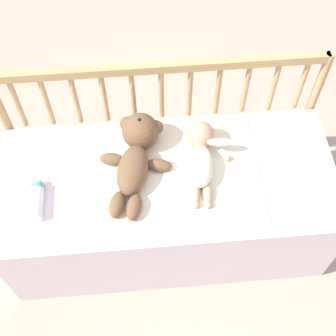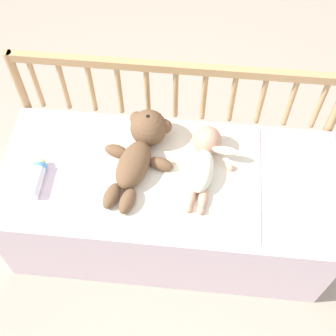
{
  "view_description": "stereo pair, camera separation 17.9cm",
  "coord_description": "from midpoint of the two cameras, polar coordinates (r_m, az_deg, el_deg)",
  "views": [
    {
      "loc": [
        -0.08,
        -0.96,
        2.04
      ],
      "look_at": [
        0.0,
        0.0,
        0.53
      ],
      "focal_mm": 50.0,
      "sensor_mm": 36.0,
      "label": 1
    },
    {
      "loc": [
        0.1,
        -0.96,
        2.04
      ],
      "look_at": [
        0.0,
        0.0,
        0.53
      ],
      "focal_mm": 50.0,
      "sensor_mm": 36.0,
      "label": 2
    }
  ],
  "objects": [
    {
      "name": "teddy_bear",
      "position": [
        1.84,
        -6.67,
        1.72
      ],
      "size": [
        0.29,
        0.45,
        0.15
      ],
      "color": "brown",
      "rests_on": "crib_mattress"
    },
    {
      "name": "blanket",
      "position": [
        1.84,
        -3.53,
        -1.21
      ],
      "size": [
        0.77,
        0.53,
        0.01
      ],
      "color": "silver",
      "rests_on": "crib_mattress"
    },
    {
      "name": "crib_rail",
      "position": [
        1.95,
        -3.44,
        7.93
      ],
      "size": [
        1.34,
        0.04,
        0.77
      ],
      "color": "tan",
      "rests_on": "ground_plane"
    },
    {
      "name": "baby",
      "position": [
        1.84,
        1.23,
        1.47
      ],
      "size": [
        0.27,
        0.37,
        0.12
      ],
      "color": "#EAEACC",
      "rests_on": "crib_mattress"
    },
    {
      "name": "baby_bottle",
      "position": [
        1.85,
        -18.41,
        -3.8
      ],
      "size": [
        0.05,
        0.17,
        0.05
      ],
      "color": "white",
      "rests_on": "crib_mattress"
    },
    {
      "name": "crib_mattress",
      "position": [
        2.04,
        -2.5,
        -4.78
      ],
      "size": [
        1.34,
        0.58,
        0.47
      ],
      "color": "silver",
      "rests_on": "ground_plane"
    },
    {
      "name": "ground_plane",
      "position": [
        2.25,
        -2.28,
        -7.58
      ],
      "size": [
        12.0,
        12.0,
        0.0
      ],
      "primitive_type": "plane",
      "color": "tan"
    }
  ]
}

